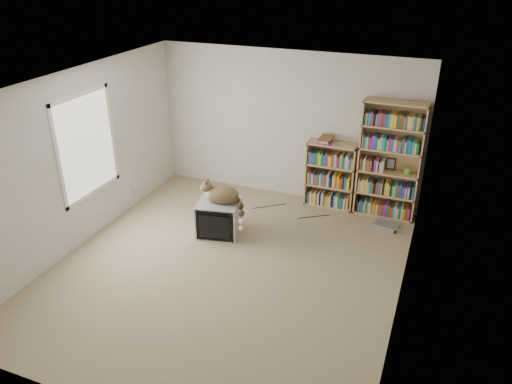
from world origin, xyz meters
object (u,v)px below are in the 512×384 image
at_px(cat, 225,198).
at_px(bookcase_short, 331,177).
at_px(crt_tv, 219,217).
at_px(bookcase_tall, 389,163).
at_px(dvd_player, 386,225).

relative_size(cat, bookcase_short, 0.70).
xyz_separation_m(crt_tv, cat, (0.13, -0.03, 0.37)).
distance_m(cat, bookcase_tall, 2.63).
relative_size(bookcase_short, dvd_player, 3.17).
xyz_separation_m(cat, bookcase_short, (1.19, 1.56, -0.12)).
height_order(crt_tv, dvd_player, crt_tv).
xyz_separation_m(crt_tv, dvd_player, (2.34, 1.09, -0.22)).
relative_size(cat, dvd_player, 2.21).
bearing_deg(bookcase_tall, dvd_player, -76.11).
relative_size(bookcase_tall, dvd_player, 5.40).
distance_m(crt_tv, bookcase_short, 2.04).
bearing_deg(bookcase_tall, bookcase_short, -179.96).
xyz_separation_m(crt_tv, bookcase_short, (1.32, 1.53, 0.24)).
distance_m(crt_tv, dvd_player, 2.59).
bearing_deg(bookcase_tall, crt_tv, -145.48).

